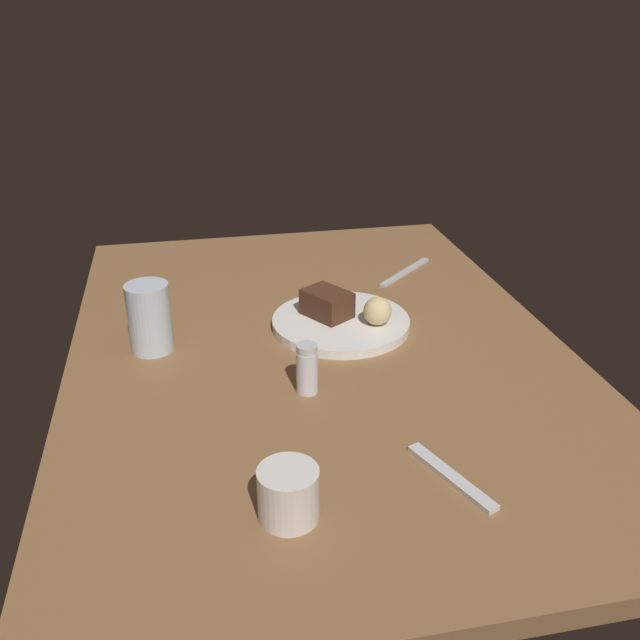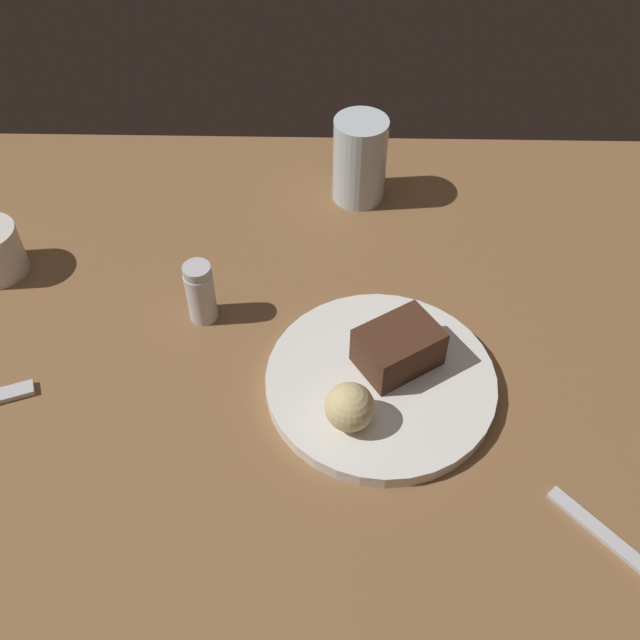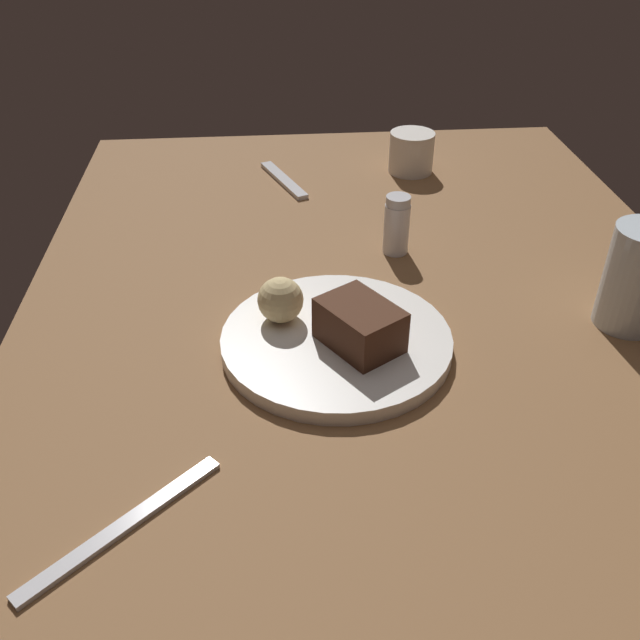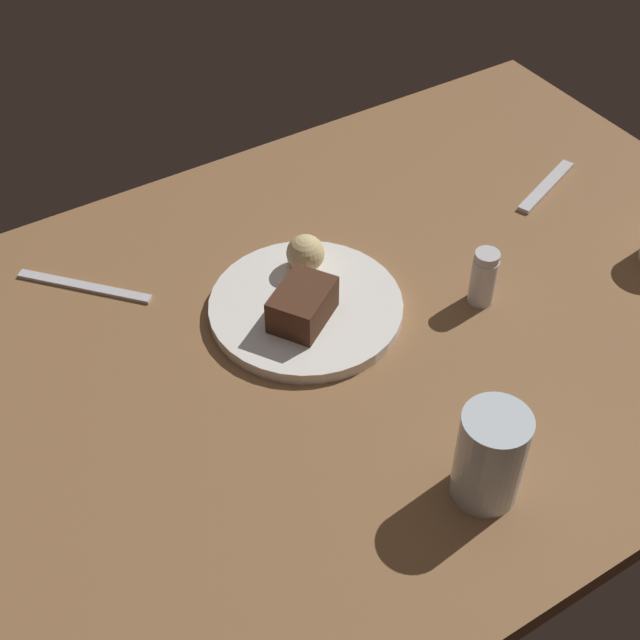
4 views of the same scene
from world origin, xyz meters
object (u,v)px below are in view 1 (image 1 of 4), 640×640
salt_shaker (307,369)px  water_glass (150,318)px  bread_roll (378,311)px  dessert_plate (341,323)px  chocolate_cake_slice (327,303)px  coffee_cup (288,494)px  butter_knife (405,272)px  dessert_spoon (451,476)px

salt_shaker → water_glass: bearing=-128.6°
bread_roll → salt_shaker: bearing=-42.9°
water_glass → bread_roll: bearing=87.8°
dessert_plate → chocolate_cake_slice: chocolate_cake_slice is taller
coffee_cup → butter_knife: size_ratio=0.38×
bread_roll → butter_knife: bread_roll is taller
dessert_plate → salt_shaker: salt_shaker is taller
chocolate_cake_slice → dessert_spoon: (46.43, 6.11, -3.71)cm
chocolate_cake_slice → butter_knife: chocolate_cake_slice is taller
salt_shaker → dessert_spoon: bearing=30.0°
dessert_plate → bread_roll: bread_roll is taller
dessert_plate → chocolate_cake_slice: (-1.78, -2.22, 3.22)cm
bread_roll → coffee_cup: (43.79, -23.03, -0.92)cm
coffee_cup → butter_knife: bearing=152.3°
coffee_cup → salt_shaker: bearing=164.9°
coffee_cup → butter_knife: 79.02cm
dessert_spoon → coffee_cup: bearing=75.8°
dessert_plate → salt_shaker: 23.08cm
salt_shaker → butter_knife: 52.45cm
chocolate_cake_slice → salt_shaker: salt_shaker is taller
coffee_cup → dessert_spoon: coffee_cup is taller
water_glass → dessert_plate: bearing=93.3°
chocolate_cake_slice → butter_knife: 30.36cm
chocolate_cake_slice → bread_roll: bread_roll is taller
bread_roll → water_glass: (-1.53, -39.17, 1.76)cm
chocolate_cake_slice → salt_shaker: 23.67cm
salt_shaker → coffee_cup: 27.68cm
bread_roll → coffee_cup: 49.49cm
bread_roll → salt_shaker: salt_shaker is taller
bread_roll → dessert_plate: bearing=-120.9°
dessert_spoon → butter_knife: 69.06cm
chocolate_cake_slice → bread_roll: size_ratio=1.67×
bread_roll → dessert_spoon: (41.17, -1.92, -3.86)cm
water_glass → butter_knife: water_glass is taller
chocolate_cake_slice → water_glass: 31.42cm
coffee_cup → butter_knife: (-69.88, 36.76, -3.04)cm
bread_roll → water_glass: water_glass is taller
bread_roll → coffee_cup: bread_roll is taller
dessert_plate → coffee_cup: coffee_cup is taller
chocolate_cake_slice → dessert_spoon: 46.98cm
water_glass → coffee_cup: bearing=19.6°
bread_roll → butter_knife: bearing=152.3°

